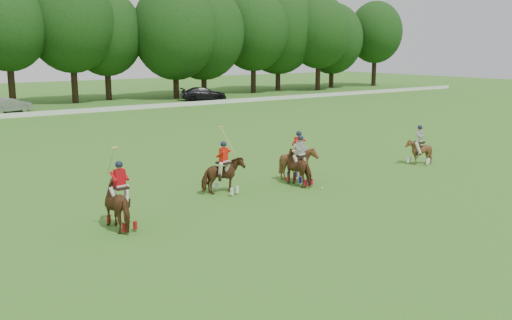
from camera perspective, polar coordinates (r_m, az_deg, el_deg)
ground at (r=21.80m, az=6.65°, el=-5.35°), size 180.00×180.00×0.00m
tree_line at (r=65.08m, az=-23.41°, el=12.17°), size 117.98×14.32×14.75m
boundary_rail at (r=55.56m, az=-20.76°, el=4.37°), size 120.00×0.10×0.44m
car_mid at (r=59.47m, az=-23.50°, el=5.05°), size 4.53×2.79×1.41m
car_right at (r=67.35m, az=-5.25°, el=6.61°), size 5.75×3.81×1.55m
polo_red_a at (r=20.27m, az=-13.36°, el=-4.31°), size 1.25×2.04×2.92m
polo_red_b at (r=24.40m, az=-3.24°, el=-1.52°), size 1.89×1.75×2.81m
polo_red_c at (r=26.58m, az=4.26°, el=-0.34°), size 1.68×1.80×2.39m
polo_stripe_a at (r=25.97m, az=4.44°, el=-0.73°), size 1.17×1.90×2.29m
polo_stripe_b at (r=31.67m, az=15.96°, el=0.90°), size 1.56×1.62×2.11m
polo_ball at (r=25.46m, az=6.63°, el=-2.81°), size 0.09×0.09×0.09m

